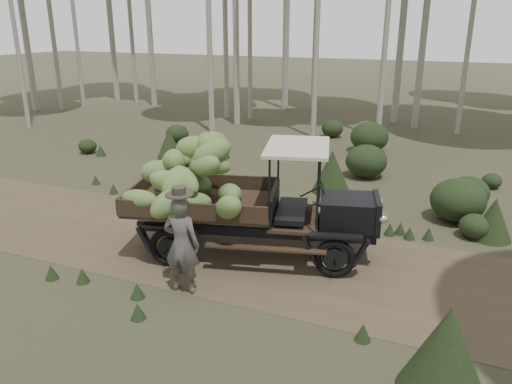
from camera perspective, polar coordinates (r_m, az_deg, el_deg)
ground at (r=11.47m, az=-6.98°, el=-5.96°), size 120.00×120.00×0.00m
dirt_track at (r=11.47m, az=-6.98°, el=-5.94°), size 70.00×4.00×0.01m
banana_truck at (r=10.43m, az=-3.81°, el=0.64°), size 5.57×3.35×2.68m
farmer at (r=9.22m, az=-8.50°, el=-5.84°), size 0.73×0.55×2.05m
undergrowth at (r=11.21m, az=-0.57°, el=-3.45°), size 23.53×24.20×1.34m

